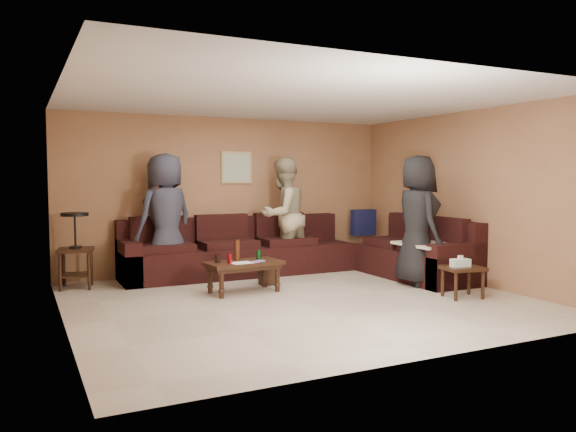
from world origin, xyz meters
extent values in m
plane|color=beige|center=(0.00, 0.00, 0.00)|extent=(5.50, 5.50, 0.00)
cube|color=beige|center=(0.00, 0.00, 2.45)|extent=(5.50, 5.00, 0.10)
cube|color=#946846|center=(0.00, 2.50, 1.25)|extent=(5.50, 0.10, 2.50)
cube|color=#946846|center=(0.00, -2.50, 1.25)|extent=(5.50, 0.10, 2.50)
cube|color=#946846|center=(-2.75, 0.00, 1.25)|extent=(0.10, 5.00, 2.50)
cube|color=#946846|center=(2.75, 0.00, 1.25)|extent=(0.10, 5.00, 2.50)
cube|color=black|center=(0.00, 2.05, 0.23)|extent=(3.70, 0.90, 0.45)
cube|color=black|center=(0.00, 2.38, 0.68)|extent=(3.70, 0.24, 0.45)
cube|color=black|center=(-1.73, 2.05, 0.32)|extent=(0.24, 0.90, 0.63)
cube|color=black|center=(2.30, 0.60, 0.23)|extent=(0.90, 2.00, 0.45)
cube|color=black|center=(2.63, 0.60, 0.68)|extent=(0.24, 2.00, 0.45)
cube|color=black|center=(2.30, -0.28, 0.32)|extent=(0.90, 0.24, 0.63)
cube|color=#12153B|center=(2.30, 2.05, 0.75)|extent=(0.45, 0.14, 0.45)
cube|color=beige|center=(2.30, 0.15, 0.58)|extent=(1.00, 0.85, 0.04)
cube|color=black|center=(-0.45, 0.76, 0.39)|extent=(1.04, 0.59, 0.05)
cube|color=black|center=(-0.45, 0.76, 0.34)|extent=(0.97, 0.51, 0.05)
cylinder|color=black|center=(-0.84, 0.54, 0.18)|extent=(0.06, 0.06, 0.37)
cylinder|color=black|center=(-0.02, 0.61, 0.18)|extent=(0.06, 0.06, 0.37)
cylinder|color=black|center=(-0.87, 0.90, 0.18)|extent=(0.06, 0.06, 0.37)
cylinder|color=black|center=(-0.06, 0.98, 0.18)|extent=(0.06, 0.06, 0.37)
cylinder|color=maroon|center=(-0.67, 0.69, 0.48)|extent=(0.07, 0.07, 0.12)
cylinder|color=#126922|center=(-0.18, 0.87, 0.48)|extent=(0.07, 0.07, 0.12)
cylinder|color=#3F1F0E|center=(-0.50, 0.86, 0.56)|extent=(0.07, 0.07, 0.28)
cylinder|color=black|center=(-0.80, 0.80, 0.47)|extent=(0.08, 0.08, 0.11)
cube|color=silver|center=(-0.53, 0.64, 0.42)|extent=(0.30, 0.24, 0.00)
cylinder|color=#C54589|center=(-0.35, 0.63, 0.42)|extent=(0.14, 0.14, 0.01)
cylinder|color=#C54589|center=(-0.24, 0.68, 0.42)|extent=(0.14, 0.14, 0.01)
cube|color=black|center=(-2.44, 2.05, 0.54)|extent=(0.54, 0.54, 0.05)
cube|color=black|center=(-2.44, 2.05, 0.18)|extent=(0.48, 0.48, 0.03)
cylinder|color=black|center=(-2.66, 1.90, 0.27)|extent=(0.05, 0.05, 0.54)
cylinder|color=black|center=(-2.30, 1.83, 0.27)|extent=(0.05, 0.05, 0.54)
cylinder|color=black|center=(-2.59, 2.26, 0.27)|extent=(0.05, 0.05, 0.54)
cylinder|color=black|center=(-2.23, 2.19, 0.27)|extent=(0.05, 0.05, 0.54)
cylinder|color=black|center=(-2.44, 2.05, 0.57)|extent=(0.17, 0.17, 0.03)
cylinder|color=black|center=(-2.44, 2.05, 0.81)|extent=(0.03, 0.03, 0.44)
cylinder|color=black|center=(-2.44, 2.05, 1.03)|extent=(0.37, 0.37, 0.05)
cube|color=black|center=(1.95, -0.77, 0.38)|extent=(0.55, 0.48, 0.04)
cylinder|color=black|center=(1.73, -0.89, 0.19)|extent=(0.04, 0.04, 0.38)
cylinder|color=black|center=(2.11, -0.96, 0.19)|extent=(0.04, 0.04, 0.38)
cylinder|color=black|center=(1.78, -0.59, 0.19)|extent=(0.04, 0.04, 0.38)
cylinder|color=black|center=(2.16, -0.66, 0.19)|extent=(0.04, 0.04, 0.38)
cube|color=white|center=(1.90, -0.77, 0.45)|extent=(0.26, 0.16, 0.10)
cube|color=silver|center=(1.90, -0.77, 0.52)|extent=(0.06, 0.04, 0.05)
cube|color=black|center=(0.06, 1.13, 0.13)|extent=(0.24, 0.24, 0.27)
cube|color=tan|center=(0.10, 2.48, 1.70)|extent=(0.52, 0.03, 0.52)
cube|color=beige|center=(0.10, 2.46, 1.70)|extent=(0.44, 0.01, 0.44)
imported|color=#2A2D3B|center=(-1.20, 2.00, 0.95)|extent=(1.09, 0.91, 1.89)
imported|color=gray|center=(0.70, 1.95, 0.93)|extent=(1.09, 0.97, 1.85)
imported|color=black|center=(1.97, 0.17, 0.93)|extent=(0.74, 1.00, 1.85)
camera|label=1|loc=(-3.16, -6.18, 1.55)|focal=35.00mm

